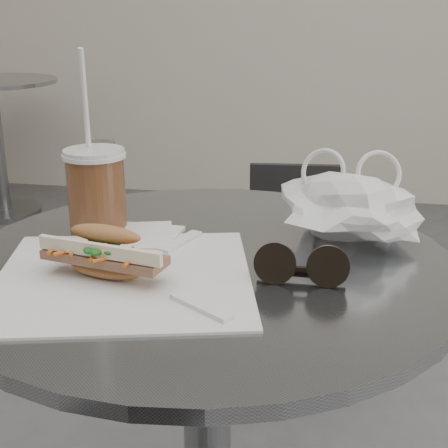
% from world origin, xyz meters
% --- Properties ---
extents(cafe_table, '(0.76, 0.76, 0.74)m').
position_xyz_m(cafe_table, '(0.00, 0.20, 0.47)').
color(cafe_table, slate).
rests_on(cafe_table, ground).
extents(chair_far, '(0.34, 0.36, 0.65)m').
position_xyz_m(chair_far, '(0.09, 1.05, 0.29)').
color(chair_far, '#29292C').
rests_on(chair_far, ground).
extents(sandwich_paper, '(0.42, 0.41, 0.00)m').
position_xyz_m(sandwich_paper, '(-0.10, 0.10, 0.74)').
color(sandwich_paper, white).
rests_on(sandwich_paper, cafe_table).
extents(banh_mi, '(0.23, 0.13, 0.07)m').
position_xyz_m(banh_mi, '(-0.12, 0.10, 0.78)').
color(banh_mi, '#A97640').
rests_on(banh_mi, sandwich_paper).
extents(iced_coffee, '(0.10, 0.10, 0.30)m').
position_xyz_m(iced_coffee, '(-0.20, 0.29, 0.81)').
color(iced_coffee, brown).
rests_on(iced_coffee, cafe_table).
extents(sunglasses, '(0.13, 0.03, 0.06)m').
position_xyz_m(sunglasses, '(0.15, 0.13, 0.76)').
color(sunglasses, black).
rests_on(sunglasses, cafe_table).
extents(plastic_bag, '(0.22, 0.18, 0.11)m').
position_xyz_m(plastic_bag, '(0.21, 0.31, 0.79)').
color(plastic_bag, silver).
rests_on(plastic_bag, cafe_table).
extents(napkin_stack, '(0.15, 0.15, 0.01)m').
position_xyz_m(napkin_stack, '(-0.13, 0.25, 0.74)').
color(napkin_stack, white).
rests_on(napkin_stack, cafe_table).
extents(drink_can, '(0.06, 0.06, 0.12)m').
position_xyz_m(drink_can, '(-0.25, 0.42, 0.80)').
color(drink_can, '#5F9657').
rests_on(drink_can, cafe_table).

